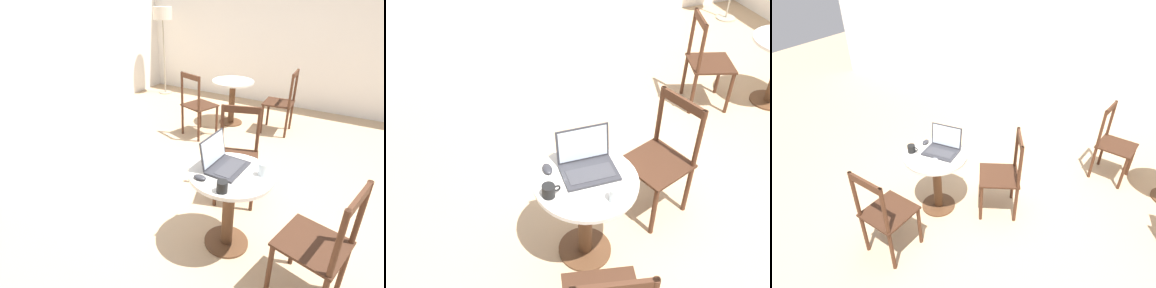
{
  "view_description": "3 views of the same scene",
  "coord_description": "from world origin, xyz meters",
  "views": [
    {
      "loc": [
        -2.41,
        -1.09,
        1.92
      ],
      "look_at": [
        -0.25,
        0.22,
        0.65
      ],
      "focal_mm": 28.0,
      "sensor_mm": 36.0,
      "label": 1
    },
    {
      "loc": [
        -1.29,
        -2.06,
        2.56
      ],
      "look_at": [
        -0.49,
        0.12,
        0.59
      ],
      "focal_mm": 40.0,
      "sensor_mm": 36.0,
      "label": 2
    },
    {
      "loc": [
        0.59,
        -2.6,
        2.43
      ],
      "look_at": [
        -0.45,
        0.04,
        0.65
      ],
      "focal_mm": 28.0,
      "sensor_mm": 36.0,
      "label": 3
    }
  ],
  "objects": [
    {
      "name": "mug",
      "position": [
        -0.86,
        -0.39,
        0.75
      ],
      "size": [
        0.11,
        0.08,
        0.08
      ],
      "color": "black",
      "rests_on": "cafe_table_near"
    },
    {
      "name": "drinking_glass",
      "position": [
        -0.51,
        -0.55,
        0.76
      ],
      "size": [
        0.07,
        0.07,
        0.1
      ],
      "color": "silver",
      "rests_on": "cafe_table_near"
    },
    {
      "name": "cafe_table_near",
      "position": [
        -0.61,
        -0.34,
        0.51
      ],
      "size": [
        0.65,
        0.65,
        0.71
      ],
      "color": "#51331E",
      "rests_on": "ground_plane"
    },
    {
      "name": "mouse",
      "position": [
        -0.81,
        -0.18,
        0.72
      ],
      "size": [
        0.06,
        0.1,
        0.03
      ],
      "color": "#2D2D33",
      "rests_on": "cafe_table_near"
    },
    {
      "name": "ground_plane",
      "position": [
        0.0,
        0.0,
        0.0
      ],
      "size": [
        16.0,
        16.0,
        0.0
      ],
      "primitive_type": "plane",
      "color": "tan"
    },
    {
      "name": "chair_near_right",
      "position": [
        0.06,
        -0.12,
        0.47
      ],
      "size": [
        0.52,
        0.52,
        0.95
      ],
      "color": "#472819",
      "rests_on": "ground_plane"
    },
    {
      "name": "chair_mid_left",
      "position": [
        1.16,
        0.98,
        0.47
      ],
      "size": [
        0.52,
        0.52,
        0.95
      ],
      "color": "#472819",
      "rests_on": "ground_plane"
    },
    {
      "name": "chair_near_front",
      "position": [
        -0.78,
        -1.05,
        0.47
      ],
      "size": [
        0.49,
        0.49,
        0.95
      ],
      "color": "#472819",
      "rests_on": "ground_plane"
    },
    {
      "name": "laptop",
      "position": [
        -0.57,
        -0.25,
        0.76
      ],
      "size": [
        0.35,
        0.29,
        0.25
      ],
      "color": "#2D2D33",
      "rests_on": "cafe_table_near"
    },
    {
      "name": "wall_back",
      "position": [
        0.0,
        3.23,
        1.35
      ],
      "size": [
        9.4,
        0.06,
        2.7
      ],
      "color": "white",
      "rests_on": "ground_plane"
    }
  ]
}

